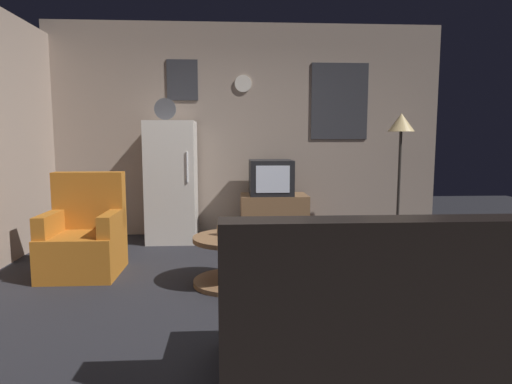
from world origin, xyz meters
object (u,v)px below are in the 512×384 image
object	(u,v)px
wine_glass	(251,230)
mug_ceramic_white	(225,230)
tv_stand	(274,217)
crt_tv	(271,177)
armchair	(84,238)
book_stack	(333,236)
couch	(380,323)
standing_lamp	(401,133)
mug_ceramic_tan	(221,230)
coffee_table	(234,260)
fridge	(172,181)
remote_control	(229,236)

from	to	relation	value
wine_glass	mug_ceramic_white	size ratio (longest dim) A/B	1.67
tv_stand	crt_tv	distance (m)	0.51
armchair	wine_glass	bearing A→B (deg)	-18.05
crt_tv	book_stack	xyz separation A→B (m)	(0.78, -0.13, -0.73)
wine_glass	book_stack	distance (m)	2.08
armchair	couch	size ratio (longest dim) A/B	0.56
mug_ceramic_white	couch	xyz separation A→B (m)	(0.84, -1.66, -0.16)
standing_lamp	couch	distance (m)	3.50
mug_ceramic_tan	couch	size ratio (longest dim) A/B	0.05
armchair	book_stack	xyz separation A→B (m)	(2.70, 1.18, -0.27)
standing_lamp	coffee_table	size ratio (longest dim) A/B	2.21
fridge	mug_ceramic_tan	distance (m)	1.82
mug_ceramic_tan	coffee_table	bearing A→B (deg)	-26.52
fridge	standing_lamp	size ratio (longest dim) A/B	1.11
tv_stand	mug_ceramic_tan	size ratio (longest dim) A/B	9.33
mug_ceramic_tan	armchair	xyz separation A→B (m)	(-1.32, 0.36, -0.14)
fridge	couch	bearing A→B (deg)	-65.57
crt_tv	mug_ceramic_white	xyz separation A→B (m)	(-0.57, -1.67, -0.32)
crt_tv	mug_ceramic_white	bearing A→B (deg)	-108.74
coffee_table	crt_tv	bearing A→B (deg)	74.15
standing_lamp	coffee_table	bearing A→B (deg)	-144.24
mug_ceramic_tan	book_stack	size ratio (longest dim) A/B	0.50
fridge	standing_lamp	world-z (taller)	fridge
tv_stand	wine_glass	world-z (taller)	wine_glass
coffee_table	remote_control	xyz separation A→B (m)	(-0.04, -0.02, 0.23)
book_stack	couch	bearing A→B (deg)	-99.03
fridge	book_stack	size ratio (longest dim) A/B	9.86
mug_ceramic_tan	crt_tv	bearing A→B (deg)	70.29
couch	fridge	bearing A→B (deg)	114.43
coffee_table	wine_glass	xyz separation A→B (m)	(0.15, -0.10, 0.29)
standing_lamp	mug_ceramic_tan	bearing A→B (deg)	-146.64
crt_tv	remote_control	bearing A→B (deg)	-106.87
tv_stand	mug_ceramic_white	world-z (taller)	tv_stand
mug_ceramic_tan	remote_control	world-z (taller)	mug_ceramic_tan
tv_stand	couch	size ratio (longest dim) A/B	0.49
wine_glass	standing_lamp	bearing A→B (deg)	39.57
mug_ceramic_white	book_stack	size ratio (longest dim) A/B	0.50
mug_ceramic_white	couch	bearing A→B (deg)	-63.13
tv_stand	armchair	xyz separation A→B (m)	(-1.96, -1.31, 0.05)
mug_ceramic_tan	wine_glass	bearing A→B (deg)	-30.94
standing_lamp	wine_glass	bearing A→B (deg)	-140.43
standing_lamp	couch	world-z (taller)	standing_lamp
tv_stand	mug_ceramic_white	bearing A→B (deg)	-109.94
coffee_table	mug_ceramic_white	world-z (taller)	mug_ceramic_white
wine_glass	mug_ceramic_tan	world-z (taller)	wine_glass
crt_tv	standing_lamp	distance (m)	1.68
armchair	couch	distance (m)	2.98
book_stack	crt_tv	bearing A→B (deg)	170.42
crt_tv	mug_ceramic_tan	distance (m)	1.80
fridge	couch	world-z (taller)	fridge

